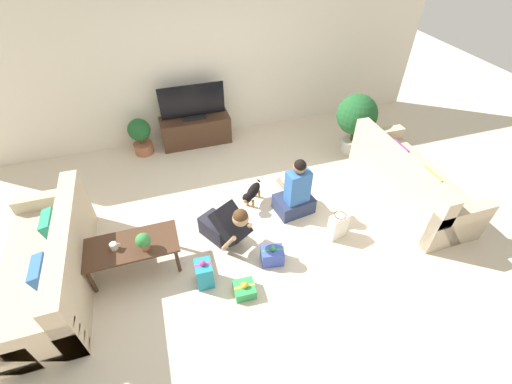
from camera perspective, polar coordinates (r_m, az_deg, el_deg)
ground_plane at (r=4.84m, az=-1.19°, el=-5.63°), size 16.00×16.00×0.00m
wall_back at (r=6.28m, az=-8.68°, el=20.13°), size 8.40×0.06×2.60m
sofa_left at (r=4.65m, az=-30.92°, el=-10.56°), size 0.86×2.06×0.86m
sofa_right at (r=5.53m, az=24.01°, el=1.54°), size 0.86×2.06×0.86m
coffee_table at (r=4.33m, az=-20.10°, el=-8.68°), size 1.10×0.51×0.44m
tv_console at (r=6.44m, az=-9.98°, el=10.11°), size 1.23×0.45×0.51m
tv at (r=6.19m, az=-10.55°, el=14.23°), size 1.12×0.20×0.61m
potted_plant_corner_right at (r=6.14m, az=16.40°, el=11.89°), size 0.68×0.68×1.06m
potted_plant_back_left at (r=6.33m, az=-18.72°, el=9.01°), size 0.38×0.38×0.66m
person_kneeling at (r=4.40m, az=-5.00°, el=-5.48°), size 0.64×0.80×0.78m
person_sitting at (r=4.85m, az=6.61°, el=-0.29°), size 0.57×0.53×0.94m
dog at (r=5.01m, az=-0.68°, el=-0.13°), size 0.39×0.44×0.32m
gift_box_a at (r=4.13m, az=-1.94°, el=-15.88°), size 0.25×0.25×0.20m
gift_box_b at (r=4.36m, az=2.73°, el=-10.52°), size 0.30×0.24×0.28m
gift_box_c at (r=4.16m, az=-8.61°, el=-13.27°), size 0.20×0.23×0.40m
gift_bag_a at (r=4.70m, az=13.47°, el=-5.52°), size 0.27×0.19×0.41m
mug at (r=4.28m, az=-22.59°, el=-8.34°), size 0.12×0.08×0.09m
tabletop_plant at (r=4.11m, az=-18.27°, el=-7.79°), size 0.17×0.17×0.22m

